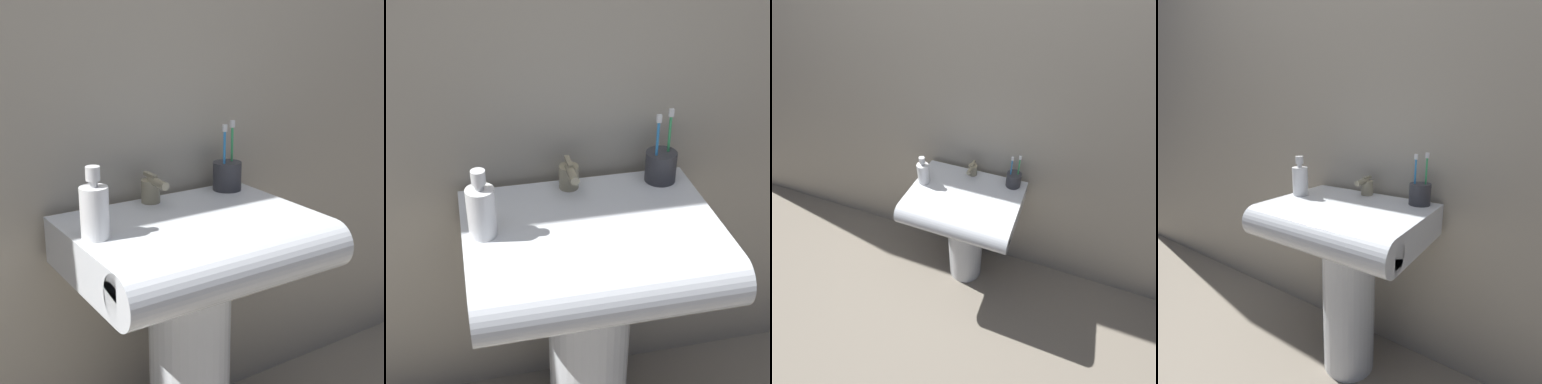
% 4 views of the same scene
% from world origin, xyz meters
% --- Properties ---
extents(ground_plane, '(6.00, 6.00, 0.00)m').
position_xyz_m(ground_plane, '(0.00, 0.00, 0.00)').
color(ground_plane, gray).
rests_on(ground_plane, ground).
extents(wall_back, '(5.00, 0.05, 2.40)m').
position_xyz_m(wall_back, '(0.00, 0.25, 1.20)').
color(wall_back, '#B7AD99').
rests_on(wall_back, ground).
extents(sink_pedestal, '(0.21, 0.21, 0.60)m').
position_xyz_m(sink_pedestal, '(0.00, 0.00, 0.30)').
color(sink_pedestal, white).
rests_on(sink_pedestal, ground).
extents(sink_basin, '(0.60, 0.46, 0.12)m').
position_xyz_m(sink_basin, '(0.00, -0.05, 0.66)').
color(sink_basin, white).
rests_on(sink_basin, sink_pedestal).
extents(faucet, '(0.05, 0.11, 0.08)m').
position_xyz_m(faucet, '(-0.02, 0.15, 0.76)').
color(faucet, tan).
rests_on(faucet, sink_basin).
extents(toothbrush_cup, '(0.08, 0.08, 0.20)m').
position_xyz_m(toothbrush_cup, '(0.22, 0.15, 0.76)').
color(toothbrush_cup, '#38383D').
rests_on(toothbrush_cup, sink_basin).
extents(soap_bottle, '(0.06, 0.06, 0.16)m').
position_xyz_m(soap_bottle, '(-0.25, -0.00, 0.79)').
color(soap_bottle, white).
rests_on(soap_bottle, sink_basin).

